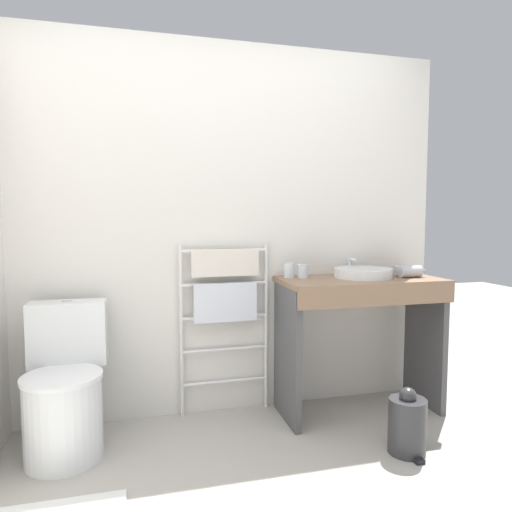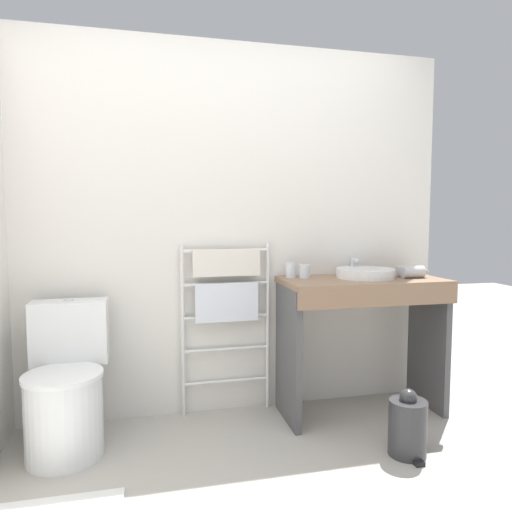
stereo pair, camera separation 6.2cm
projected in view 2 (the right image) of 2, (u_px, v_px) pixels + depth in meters
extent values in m
cube|color=silver|center=(230.00, 230.00, 2.98)|extent=(2.87, 0.12, 2.36)
cylinder|color=white|center=(64.00, 417.00, 2.39)|extent=(0.39, 0.39, 0.43)
cylinder|color=white|center=(63.00, 375.00, 2.37)|extent=(0.40, 0.40, 0.02)
cube|color=white|center=(70.00, 332.00, 2.61)|extent=(0.41, 0.17, 0.36)
cylinder|color=silver|center=(69.00, 300.00, 2.59)|extent=(0.05, 0.05, 0.01)
cylinder|color=silver|center=(183.00, 331.00, 2.87)|extent=(0.02, 0.02, 1.09)
cylinder|color=silver|center=(268.00, 326.00, 3.00)|extent=(0.02, 0.02, 1.09)
cylinder|color=silver|center=(226.00, 381.00, 2.96)|extent=(0.55, 0.02, 0.02)
cylinder|color=silver|center=(226.00, 349.00, 2.95)|extent=(0.55, 0.02, 0.02)
cylinder|color=silver|center=(226.00, 317.00, 2.93)|extent=(0.55, 0.02, 0.02)
cylinder|color=silver|center=(226.00, 284.00, 2.91)|extent=(0.55, 0.02, 0.02)
cylinder|color=silver|center=(226.00, 251.00, 2.89)|extent=(0.55, 0.02, 0.02)
cube|color=silver|center=(227.00, 263.00, 2.87)|extent=(0.43, 0.04, 0.17)
cube|color=silver|center=(227.00, 302.00, 2.89)|extent=(0.40, 0.04, 0.25)
cube|color=#84664C|center=(362.00, 281.00, 2.89)|extent=(1.02, 0.50, 0.03)
cube|color=#84664C|center=(380.00, 298.00, 2.66)|extent=(1.02, 0.02, 0.10)
cube|color=#4C4C4F|center=(288.00, 354.00, 2.81)|extent=(0.04, 0.42, 0.84)
cube|color=#4C4C4F|center=(428.00, 344.00, 3.03)|extent=(0.04, 0.42, 0.84)
cylinder|color=white|center=(365.00, 273.00, 2.92)|extent=(0.37, 0.37, 0.06)
cylinder|color=silver|center=(365.00, 269.00, 2.92)|extent=(0.31, 0.31, 0.01)
cylinder|color=silver|center=(353.00, 266.00, 3.10)|extent=(0.02, 0.02, 0.11)
cylinder|color=silver|center=(356.00, 260.00, 3.05)|extent=(0.02, 0.09, 0.02)
cylinder|color=silver|center=(291.00, 270.00, 2.93)|extent=(0.07, 0.07, 0.09)
cylinder|color=silver|center=(304.00, 271.00, 2.91)|extent=(0.07, 0.07, 0.09)
cylinder|color=#B7B7BC|center=(413.00, 272.00, 2.91)|extent=(0.14, 0.08, 0.08)
cone|color=#9C9CA0|center=(426.00, 272.00, 2.93)|extent=(0.05, 0.07, 0.07)
cube|color=#B7B7BC|center=(402.00, 271.00, 2.97)|extent=(0.05, 0.08, 0.05)
cylinder|color=#333335|center=(407.00, 428.00, 2.42)|extent=(0.20, 0.20, 0.30)
sphere|color=#333335|center=(408.00, 397.00, 2.40)|extent=(0.09, 0.09, 0.09)
cube|color=black|center=(419.00, 463.00, 2.32)|extent=(0.05, 0.04, 0.02)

